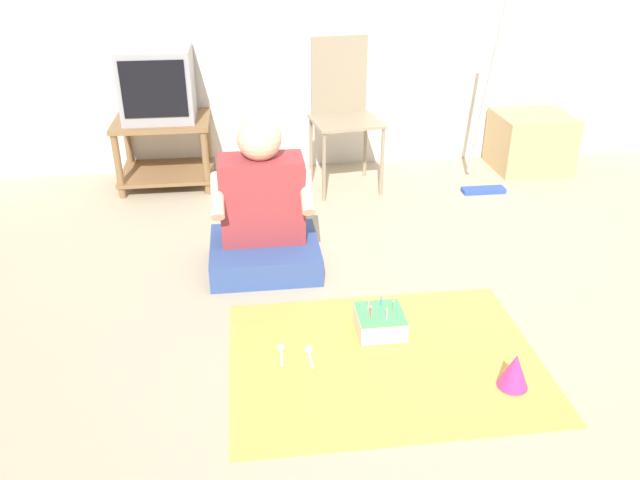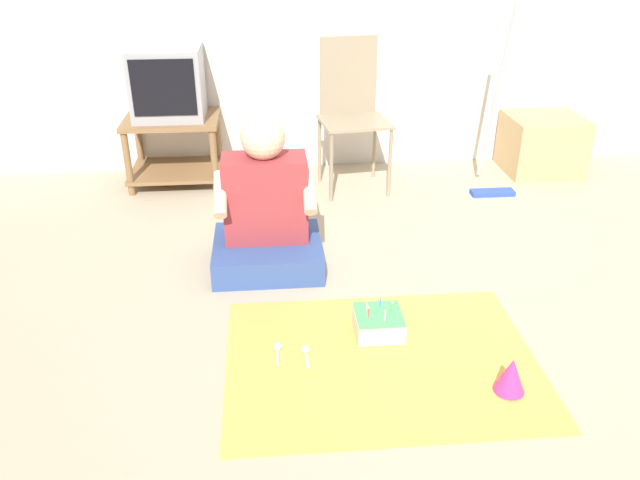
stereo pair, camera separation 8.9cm
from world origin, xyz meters
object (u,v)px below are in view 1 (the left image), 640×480
at_px(folding_chair, 343,104).
at_px(cardboard_box_stack, 530,142).
at_px(tv, 157,84).
at_px(dust_mop, 485,135).
at_px(birthday_cake, 380,322).
at_px(party_hat_blue, 515,370).
at_px(person_seated, 263,215).

xyz_separation_m(folding_chair, cardboard_box_stack, (1.37, 0.12, -0.35)).
relative_size(tv, cardboard_box_stack, 0.89).
xyz_separation_m(tv, dust_mop, (2.07, -0.35, -0.31)).
relative_size(tv, dust_mop, 0.36).
distance_m(birthday_cake, party_hat_blue, 0.60).
relative_size(cardboard_box_stack, party_hat_blue, 3.50).
bearing_deg(birthday_cake, dust_mop, 56.65).
distance_m(dust_mop, birthday_cake, 1.85).
xyz_separation_m(birthday_cake, party_hat_blue, (0.43, -0.41, 0.02)).
relative_size(birthday_cake, party_hat_blue, 1.41).
bearing_deg(cardboard_box_stack, folding_chair, -174.94).
bearing_deg(dust_mop, person_seated, -149.76).
bearing_deg(cardboard_box_stack, tv, 179.30).
relative_size(tv, folding_chair, 0.47).
distance_m(cardboard_box_stack, dust_mop, 0.59).
distance_m(folding_chair, birthday_cake, 1.79).
bearing_deg(person_seated, tv, 116.31).
relative_size(folding_chair, party_hat_blue, 6.62).
xyz_separation_m(cardboard_box_stack, dust_mop, (-0.47, -0.32, 0.17)).
xyz_separation_m(folding_chair, party_hat_blue, (0.33, -2.14, -0.47)).
bearing_deg(tv, birthday_cake, -60.46).
bearing_deg(birthday_cake, party_hat_blue, -43.91).
distance_m(dust_mop, party_hat_blue, 2.04).
height_order(cardboard_box_stack, party_hat_blue, cardboard_box_stack).
distance_m(tv, party_hat_blue, 2.80).
xyz_separation_m(dust_mop, person_seated, (-1.47, -0.86, -0.08)).
height_order(dust_mop, birthday_cake, dust_mop).
xyz_separation_m(folding_chair, dust_mop, (0.90, -0.20, -0.18)).
relative_size(folding_chair, birthday_cake, 4.70).
xyz_separation_m(dust_mop, birthday_cake, (-1.00, -1.53, -0.31)).
relative_size(tv, person_seated, 0.52).
bearing_deg(dust_mop, tv, 170.43).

